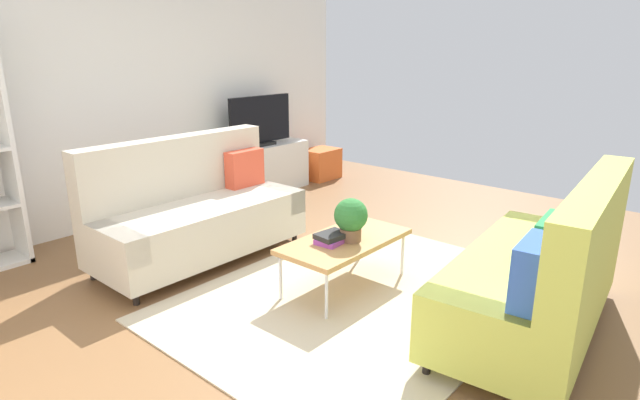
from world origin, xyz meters
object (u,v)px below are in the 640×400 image
table_book_0 (332,240)px  vase_1 (232,142)px  storage_trunk (321,164)px  coffee_table (345,242)px  couch_beige (196,212)px  couch_green (542,274)px  potted_plant (351,218)px  tv (260,121)px  bottle_0 (249,139)px  tv_console (261,169)px  vase_0 (222,145)px

table_book_0 → vase_1: vase_1 is taller
vase_1 → storage_trunk: bearing=-5.6°
coffee_table → vase_1: vase_1 is taller
couch_beige → couch_green: same height
couch_beige → potted_plant: size_ratio=5.57×
tv → bottle_0: 0.30m
couch_beige → bottle_0: 2.05m
tv → table_book_0: (-1.64, -2.56, -0.51)m
coffee_table → couch_beige: bearing=105.2°
couch_green → tv_console: couch_green is taller
coffee_table → table_book_0: 0.14m
couch_green → table_book_0: size_ratio=8.22×
couch_beige → tv: 2.28m
tv_console → vase_0: size_ratio=8.97×
table_book_0 → storage_trunk: bearing=42.1°
coffee_table → vase_0: (0.93, 2.66, 0.33)m
couch_beige → vase_0: (1.32, 1.24, 0.28)m
tv_console → bottle_0: size_ratio=6.15×
couch_beige → potted_plant: bearing=104.8°
bottle_0 → tv_console: bearing=10.1°
couch_beige → potted_plant: couch_beige is taller
coffee_table → storage_trunk: bearing=43.9°
couch_green → bottle_0: (1.00, 3.99, 0.31)m
coffee_table → vase_0: 2.83m
couch_green → potted_plant: size_ratio=5.78×
coffee_table → vase_1: bearing=67.8°
tv → couch_beige: bearing=-148.4°
table_book_0 → vase_0: size_ratio=1.54×
couch_beige → tv_console: 2.24m
tv_console → tv: 0.63m
potted_plant → bottle_0: bearing=63.9°
tv → table_book_0: 3.09m
tv → potted_plant: bearing=-119.8°
tv_console → potted_plant: bearing=-119.6°
bottle_0 → storage_trunk: bearing=-2.6°
table_book_0 → vase_1: bearing=65.1°
couch_green → vase_0: 4.14m
table_book_0 → vase_1: size_ratio=1.35×
couch_green → bottle_0: bearing=70.4°
couch_beige → bottle_0: bearing=-145.5°
potted_plant → bottle_0: size_ratio=1.50×
coffee_table → table_book_0: size_ratio=4.58×
coffee_table → table_book_0: bearing=168.4°
tv_console → tv: (-0.00, -0.02, 0.63)m
couch_green → table_book_0: (-0.42, 1.45, -0.01)m
couch_green → tv_console: bearing=67.6°
coffee_table → table_book_0: (-0.13, 0.03, 0.05)m
storage_trunk → table_book_0: size_ratio=2.17×
tv → potted_plant: size_ratio=2.93×
vase_0 → potted_plant: bearing=-108.9°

